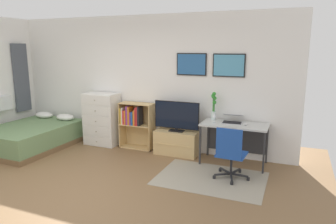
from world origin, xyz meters
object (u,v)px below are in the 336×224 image
Objects in this scene: computer_mouse at (245,124)px; television at (177,116)px; tv_stand at (177,143)px; wine_glass at (214,116)px; bed at (32,136)px; bookshelf at (135,121)px; dresser at (102,119)px; desk at (235,130)px; bamboo_vase at (214,105)px; laptop at (233,119)px; office_chair at (230,152)px.

television is at bearing 176.24° from computer_mouse.
tv_stand is 4.70× the size of wine_glass.
bookshelf is at bearing 21.92° from bed.
wine_glass is (2.50, -0.15, 0.32)m from dresser.
bookshelf is 2.08m from desk.
tv_stand is 0.53m from television.
bed is 2.01× the size of bookshelf.
bed is 3.84m from bamboo_vase.
dresser is 2.80m from laptop.
bookshelf reaches higher than wine_glass.
wine_glass reaches higher than laptop.
wine_glass is (-0.29, -0.18, 0.07)m from laptop.
bamboo_vase reaches higher than bed.
computer_mouse is at bearing -4.73° from tv_stand.
dresser reaches higher than tv_stand.
television reaches higher than tv_stand.
television reaches higher than laptop.
computer_mouse is (3.04, -0.09, 0.20)m from dresser.
dresser is at bearing 168.07° from office_chair.
dresser is 1.75m from tv_stand.
wine_glass is at bearing 9.30° from bed.
office_chair is at bearing -21.83° from bookshelf.
laptop is (2.02, -0.03, 0.23)m from bookshelf.
dresser is 6.19× the size of wine_glass.
desk is at bearing 22.63° from wine_glass.
wine_glass is (1.72, -0.21, 0.31)m from bookshelf.
desk is 0.82m from office_chair.
dresser is at bearing 179.97° from desk.
desk is 1.34× the size of office_chair.
bed is 4.83× the size of laptop.
bookshelf is 1.80× the size of bamboo_vase.
television is at bearing 150.04° from office_chair.
desk is 0.21m from laptop.
desk is (4.10, 0.74, 0.36)m from bed.
laptop is (4.04, 0.77, 0.56)m from bed.
bed is at bearing -177.51° from office_chair.
tv_stand is 1.42m from computer_mouse.
television is at bearing -90.00° from tv_stand.
bed is at bearing -171.46° from computer_mouse.
bamboo_vase is at bearing 108.14° from wine_glass.
television is 5.01× the size of wine_glass.
tv_stand is at bearing 179.15° from desk.
tv_stand is at bearing 176.83° from laptop.
tv_stand is 1.19m from desk.
computer_mouse is (0.25, -0.12, -0.04)m from laptop.
bookshelf is 2.33m from office_chair.
television is 0.80m from wine_glass.
wine_glass is at bearing 126.98° from office_chair.
wine_glass reaches higher than computer_mouse.
laptop is at bearing 151.93° from desk.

